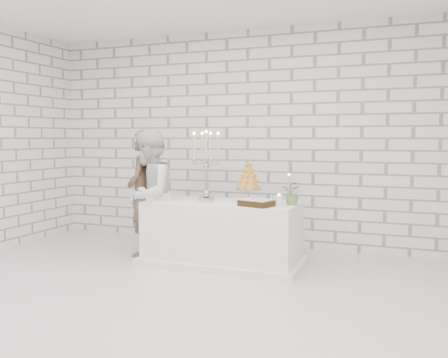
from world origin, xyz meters
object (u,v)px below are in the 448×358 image
at_px(groom, 143,193).
at_px(croquembouche, 249,181).
at_px(candelabra, 206,166).
at_px(cake_table, 222,233).
at_px(bride, 149,195).

xyz_separation_m(groom, croquembouche, (1.41, 0.05, 0.19)).
distance_m(groom, croquembouche, 1.42).
xyz_separation_m(candelabra, croquembouche, (0.47, 0.16, -0.18)).
relative_size(cake_table, bride, 1.12).
distance_m(cake_table, groom, 1.20).
height_order(bride, candelabra, bride).
bearing_deg(bride, candelabra, 89.07).
bearing_deg(cake_table, groom, 176.80).
bearing_deg(bride, cake_table, 90.44).
xyz_separation_m(cake_table, candelabra, (-0.18, -0.05, 0.80)).
distance_m(cake_table, candelabra, 0.82).
relative_size(candelabra, croquembouche, 1.73).
bearing_deg(bride, groom, -143.97).
height_order(cake_table, bride, bride).
bearing_deg(candelabra, bride, -171.67).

